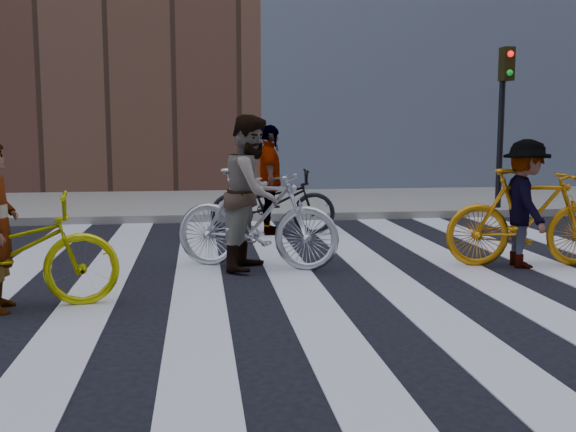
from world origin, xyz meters
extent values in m
plane|color=black|center=(0.00, 0.00, 0.00)|extent=(100.00, 100.00, 0.00)
cube|color=gray|center=(0.00, 7.50, 0.07)|extent=(100.00, 5.00, 0.15)
cube|color=silver|center=(-2.75, 0.00, 0.01)|extent=(0.55, 10.00, 0.01)
cube|color=silver|center=(-1.65, 0.00, 0.01)|extent=(0.55, 10.00, 0.01)
cube|color=silver|center=(-0.55, 0.00, 0.01)|extent=(0.55, 10.00, 0.01)
cube|color=silver|center=(0.55, 0.00, 0.01)|extent=(0.55, 10.00, 0.01)
cube|color=silver|center=(1.65, 0.00, 0.01)|extent=(0.55, 10.00, 0.01)
cube|color=silver|center=(2.75, 0.00, 0.01)|extent=(0.55, 10.00, 0.01)
cylinder|color=black|center=(4.40, 5.40, 1.60)|extent=(0.12, 0.12, 3.20)
cube|color=black|center=(4.40, 5.25, 3.00)|extent=(0.22, 0.28, 0.65)
sphere|color=red|center=(4.40, 5.10, 3.18)|extent=(0.12, 0.12, 0.12)
sphere|color=#0CCC26|center=(4.40, 5.10, 2.82)|extent=(0.12, 0.12, 0.12)
imported|color=#C4C70B|center=(-3.49, -0.88, 0.56)|extent=(2.23, 1.06, 1.13)
imported|color=silver|center=(-0.92, 0.76, 0.63)|extent=(2.16, 1.33, 1.26)
imported|color=#C87B0B|center=(2.49, 0.42, 0.62)|extent=(2.13, 0.85, 1.25)
imported|color=black|center=(-0.42, 3.43, 0.54)|extent=(2.09, 0.82, 1.08)
imported|color=slate|center=(-0.97, 0.76, 0.96)|extent=(1.02, 1.13, 1.91)
imported|color=slate|center=(2.44, 0.42, 0.81)|extent=(0.73, 1.11, 1.62)
imported|color=slate|center=(-0.47, 3.43, 0.90)|extent=(0.50, 1.08, 1.81)
camera|label=1|loc=(-1.62, -7.53, 1.74)|focal=42.00mm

